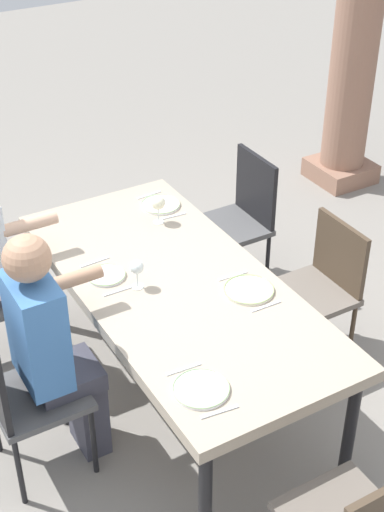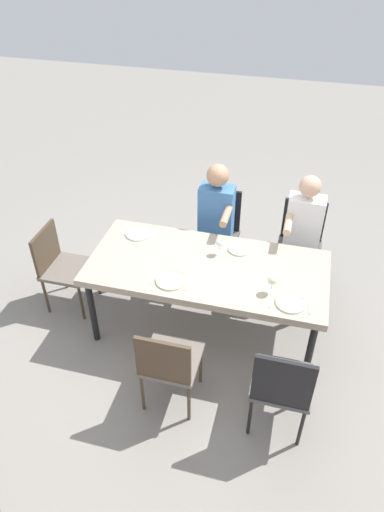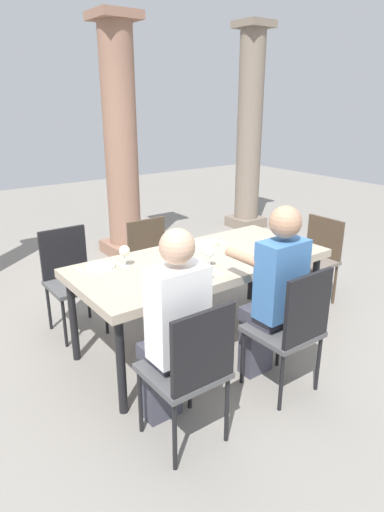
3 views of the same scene
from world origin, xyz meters
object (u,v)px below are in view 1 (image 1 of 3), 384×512
at_px(wine_glass_0, 158,203).
at_px(plate_1, 106,275).
at_px(plate_0, 160,204).
at_px(diner_woman_green, 52,345).
at_px(wine_glass_1, 137,268).
at_px(stone_column_near, 359,18).
at_px(chair_mid_north, 321,283).
at_px(chair_west_north, 240,214).
at_px(chair_mid_south, 19,389).
at_px(plate_3, 201,389).
at_px(dining_table, 176,292).
at_px(plate_2, 249,290).

height_order(wine_glass_0, plate_1, wine_glass_0).
height_order(plate_0, plate_1, same).
xyz_separation_m(diner_woman_green, wine_glass_1, (-0.15, 0.53, 0.17)).
distance_m(stone_column_near, wine_glass_0, 2.54).
relative_size(chair_mid_north, stone_column_near, 0.31).
bearing_deg(chair_mid_north, chair_west_north, 179.63).
xyz_separation_m(chair_mid_south, diner_woman_green, (-0.00, 0.19, 0.19)).
height_order(chair_mid_north, chair_mid_south, chair_mid_south).
bearing_deg(wine_glass_0, chair_mid_north, 45.90).
bearing_deg(diner_woman_green, plate_3, 32.88).
height_order(chair_mid_south, diner_woman_green, diner_woman_green).
xyz_separation_m(chair_mid_south, stone_column_near, (-1.68, 3.39, 0.83)).
xyz_separation_m(plate_0, wine_glass_0, (0.16, -0.10, 0.12)).
relative_size(plate_1, wine_glass_1, 1.28).
xyz_separation_m(stone_column_near, plate_1, (1.36, -2.77, -0.59)).
distance_m(plate_1, plate_3, 0.97).
xyz_separation_m(chair_mid_north, wine_glass_1, (-0.16, -1.08, 0.38)).
distance_m(wine_glass_1, plate_3, 0.82).
height_order(dining_table, plate_1, plate_1).
bearing_deg(wine_glass_0, plate_2, 5.22).
distance_m(chair_mid_south, plate_1, 0.74).
bearing_deg(wine_glass_1, dining_table, 70.30).
height_order(chair_west_north, diner_woman_green, diner_woman_green).
xyz_separation_m(plate_1, plate_2, (0.48, 0.57, -0.00)).
distance_m(dining_table, chair_mid_south, 0.93).
distance_m(chair_mid_north, diner_woman_green, 1.63).
height_order(wine_glass_0, plate_2, wine_glass_0).
bearing_deg(wine_glass_0, dining_table, -19.60).
distance_m(chair_west_north, plate_2, 1.22).
bearing_deg(plate_0, dining_table, -22.39).
height_order(plate_0, wine_glass_1, wine_glass_1).
bearing_deg(wine_glass_0, plate_3, -20.73).
bearing_deg(chair_mid_south, stone_column_near, 116.36).
relative_size(chair_mid_north, wine_glass_1, 5.45).
bearing_deg(plate_3, diner_woman_green, -147.12).
relative_size(stone_column_near, wine_glass_1, 17.54).
xyz_separation_m(wine_glass_0, plate_3, (1.32, -0.50, -0.12)).
bearing_deg(diner_woman_green, dining_table, 96.87).
xyz_separation_m(chair_mid_north, stone_column_near, (-1.68, 1.59, 0.86)).
bearing_deg(stone_column_near, chair_west_north, -62.49).
bearing_deg(diner_woman_green, plate_1, 126.64).
relative_size(dining_table, chair_mid_south, 2.19).
bearing_deg(dining_table, chair_mid_north, 84.32).
bearing_deg(plate_0, wine_glass_0, -31.38).
bearing_deg(wine_glass_1, plate_0, 143.87).
relative_size(dining_table, plate_2, 8.10).
xyz_separation_m(dining_table, plate_2, (0.25, 0.28, 0.07)).
relative_size(stone_column_near, wine_glass_0, 16.27).
bearing_deg(chair_mid_south, plate_3, 43.23).
bearing_deg(chair_mid_north, stone_column_near, 136.57).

